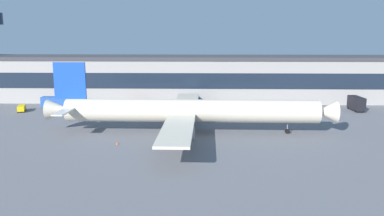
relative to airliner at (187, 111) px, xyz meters
name	(u,v)px	position (x,y,z in m)	size (l,w,h in m)	color
ground_plane	(173,138)	(-2.89, -4.95, -5.09)	(600.00, 600.00, 0.00)	slate
terminal_building	(184,78)	(-2.89, 46.27, 2.44)	(160.99, 18.79, 15.02)	#9E9993
airliner	(187,111)	(0.00, 0.00, 0.00)	(66.04, 56.94, 16.03)	beige
fuel_truck	(55,102)	(-41.96, 30.36, -3.21)	(8.40, 2.82, 3.35)	#2651A5
baggage_tug	(136,103)	(-17.44, 32.58, -4.00)	(4.11, 3.35, 1.85)	red
stair_truck	(194,101)	(0.78, 32.80, -3.11)	(3.51, 6.35, 3.55)	#2651A5
catering_truck	(357,103)	(48.79, 27.74, -2.80)	(3.01, 7.34, 4.15)	black
follow_me_car	(22,108)	(-49.39, 23.75, -4.00)	(3.09, 4.76, 1.85)	yellow
traffic_cone_0	(117,143)	(-14.01, -10.50, -4.81)	(0.45, 0.45, 0.56)	#F2590C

